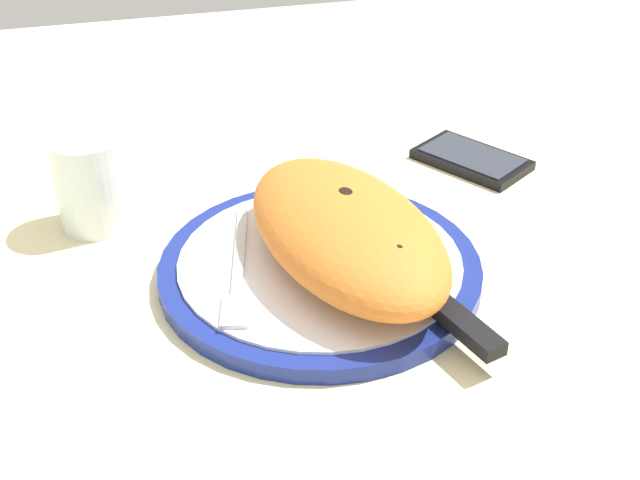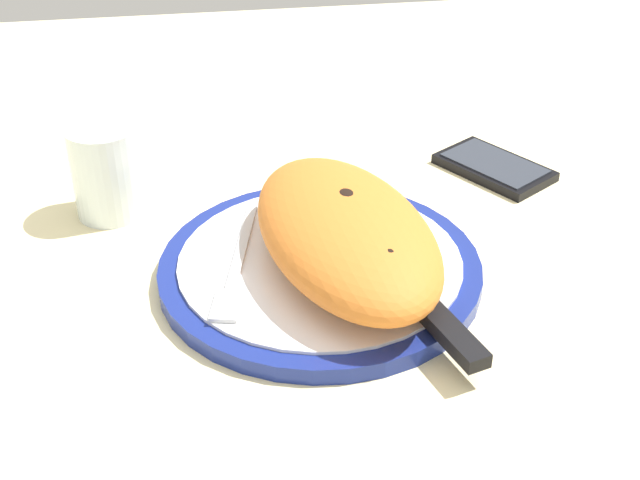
{
  "view_description": "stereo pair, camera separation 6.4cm",
  "coord_description": "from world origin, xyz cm",
  "px_view_note": "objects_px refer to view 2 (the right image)",
  "views": [
    {
      "loc": [
        59.04,
        -15.82,
        43.34
      ],
      "look_at": [
        0.0,
        0.0,
        3.81
      ],
      "focal_mm": 47.79,
      "sensor_mm": 36.0,
      "label": 1
    },
    {
      "loc": [
        60.37,
        -9.56,
        43.34
      ],
      "look_at": [
        0.0,
        0.0,
        3.81
      ],
      "focal_mm": 47.79,
      "sensor_mm": 36.0,
      "label": 2
    }
  ],
  "objects_px": {
    "smartphone": "(494,167)",
    "water_glass": "(107,177)",
    "calzone": "(346,233)",
    "knife": "(424,307)",
    "fork": "(236,270)",
    "plate": "(320,268)"
  },
  "relations": [
    {
      "from": "water_glass",
      "to": "fork",
      "type": "bearing_deg",
      "value": 37.11
    },
    {
      "from": "calzone",
      "to": "smartphone",
      "type": "distance_m",
      "value": 0.26
    },
    {
      "from": "plate",
      "to": "calzone",
      "type": "distance_m",
      "value": 0.05
    },
    {
      "from": "smartphone",
      "to": "water_glass",
      "type": "distance_m",
      "value": 0.4
    },
    {
      "from": "calzone",
      "to": "fork",
      "type": "xyz_separation_m",
      "value": [
        -0.0,
        -0.09,
        -0.03
      ]
    },
    {
      "from": "smartphone",
      "to": "water_glass",
      "type": "height_order",
      "value": "water_glass"
    },
    {
      "from": "calzone",
      "to": "fork",
      "type": "bearing_deg",
      "value": -92.5
    },
    {
      "from": "knife",
      "to": "water_glass",
      "type": "height_order",
      "value": "water_glass"
    },
    {
      "from": "knife",
      "to": "water_glass",
      "type": "distance_m",
      "value": 0.34
    },
    {
      "from": "fork",
      "to": "water_glass",
      "type": "distance_m",
      "value": 0.19
    },
    {
      "from": "plate",
      "to": "water_glass",
      "type": "height_order",
      "value": "water_glass"
    },
    {
      "from": "plate",
      "to": "knife",
      "type": "distance_m",
      "value": 0.11
    },
    {
      "from": "knife",
      "to": "smartphone",
      "type": "xyz_separation_m",
      "value": [
        -0.25,
        0.14,
        -0.02
      ]
    },
    {
      "from": "smartphone",
      "to": "water_glass",
      "type": "relative_size",
      "value": 1.5
    },
    {
      "from": "calzone",
      "to": "water_glass",
      "type": "relative_size",
      "value": 3.0
    },
    {
      "from": "calzone",
      "to": "knife",
      "type": "relative_size",
      "value": 1.21
    },
    {
      "from": "calzone",
      "to": "water_glass",
      "type": "bearing_deg",
      "value": -126.48
    },
    {
      "from": "fork",
      "to": "knife",
      "type": "height_order",
      "value": "knife"
    },
    {
      "from": "calzone",
      "to": "plate",
      "type": "bearing_deg",
      "value": -119.31
    },
    {
      "from": "fork",
      "to": "water_glass",
      "type": "height_order",
      "value": "water_glass"
    },
    {
      "from": "calzone",
      "to": "water_glass",
      "type": "distance_m",
      "value": 0.26
    },
    {
      "from": "calzone",
      "to": "smartphone",
      "type": "xyz_separation_m",
      "value": [
        -0.17,
        0.19,
        -0.04
      ]
    }
  ]
}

